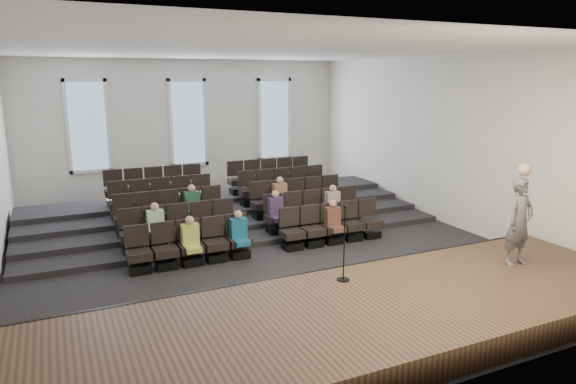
{
  "coord_description": "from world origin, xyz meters",
  "views": [
    {
      "loc": [
        -4.7,
        -12.02,
        4.36
      ],
      "look_at": [
        1.11,
        0.5,
        1.26
      ],
      "focal_mm": 32.0,
      "sensor_mm": 36.0,
      "label": 1
    }
  ],
  "objects": [
    {
      "name": "wall_front",
      "position": [
        0.0,
        -7.02,
        2.5
      ],
      "size": [
        12.0,
        0.04,
        5.0
      ],
      "primitive_type": "cube",
      "color": "white",
      "rests_on": "ground"
    },
    {
      "name": "seating_rows",
      "position": [
        -0.0,
        1.54,
        0.68
      ],
      "size": [
        6.8,
        4.7,
        1.67
      ],
      "color": "black",
      "rests_on": "ground"
    },
    {
      "name": "risers",
      "position": [
        0.0,
        3.17,
        0.2
      ],
      "size": [
        11.8,
        4.8,
        0.6
      ],
      "color": "black",
      "rests_on": "ground"
    },
    {
      "name": "speaker",
      "position": [
        3.97,
        -4.75,
        1.43
      ],
      "size": [
        0.71,
        0.49,
        1.86
      ],
      "primitive_type": "imported",
      "rotation": [
        0.0,
        0.0,
        0.07
      ],
      "color": "#595654",
      "rests_on": "stage"
    },
    {
      "name": "ground",
      "position": [
        0.0,
        0.0,
        0.0
      ],
      "size": [
        14.0,
        14.0,
        0.0
      ],
      "primitive_type": "plane",
      "color": "black",
      "rests_on": "ground"
    },
    {
      "name": "audience",
      "position": [
        0.0,
        0.32,
        0.81
      ],
      "size": [
        5.45,
        2.64,
        1.1
      ],
      "color": "#B2BE4C",
      "rests_on": "seating_rows"
    },
    {
      "name": "stage_lip",
      "position": [
        0.0,
        -3.33,
        0.25
      ],
      "size": [
        11.8,
        0.06,
        0.52
      ],
      "primitive_type": "cube",
      "color": "black",
      "rests_on": "ground"
    },
    {
      "name": "stage",
      "position": [
        0.0,
        -5.1,
        0.25
      ],
      "size": [
        11.8,
        3.6,
        0.5
      ],
      "primitive_type": "cube",
      "color": "#503D22",
      "rests_on": "ground"
    },
    {
      "name": "windows",
      "position": [
        0.0,
        6.95,
        2.7
      ],
      "size": [
        8.44,
        0.1,
        3.24
      ],
      "color": "white",
      "rests_on": "wall_back"
    },
    {
      "name": "ceiling",
      "position": [
        0.0,
        0.0,
        5.01
      ],
      "size": [
        12.0,
        14.0,
        0.02
      ],
      "primitive_type": "cube",
      "color": "white",
      "rests_on": "ground"
    },
    {
      "name": "mic_stand",
      "position": [
        0.22,
        -3.98,
        0.95
      ],
      "size": [
        0.25,
        0.25,
        1.51
      ],
      "color": "black",
      "rests_on": "stage"
    },
    {
      "name": "wall_back",
      "position": [
        0.0,
        7.02,
        2.5
      ],
      "size": [
        12.0,
        0.04,
        5.0
      ],
      "primitive_type": "cube",
      "color": "white",
      "rests_on": "ground"
    },
    {
      "name": "wall_right",
      "position": [
        6.02,
        0.0,
        2.5
      ],
      "size": [
        0.04,
        14.0,
        5.0
      ],
      "primitive_type": "cube",
      "color": "white",
      "rests_on": "ground"
    }
  ]
}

